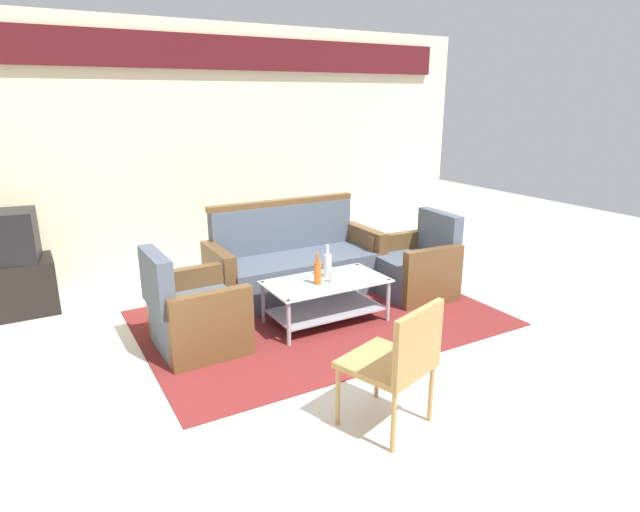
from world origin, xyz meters
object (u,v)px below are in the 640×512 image
(armchair_right, at_px, (416,268))
(bottle_orange, at_px, (318,272))
(cup, at_px, (333,277))
(television, at_px, (0,237))
(tv_stand, at_px, (10,288))
(wicker_chair, at_px, (399,357))
(coffee_table, at_px, (326,295))
(bottle_clear, at_px, (327,265))
(couch, at_px, (295,266))
(armchair_left, at_px, (194,315))

(armchair_right, distance_m, bottle_orange, 1.33)
(cup, xyz_separation_m, television, (-2.54, 1.74, 0.30))
(tv_stand, distance_m, television, 0.50)
(armchair_right, bearing_deg, television, 71.84)
(armchair_right, bearing_deg, wicker_chair, 141.66)
(coffee_table, distance_m, bottle_clear, 0.28)
(armchair_right, height_order, television, television)
(television, bearing_deg, wicker_chair, 129.61)
(coffee_table, distance_m, tv_stand, 3.01)
(bottle_orange, bearing_deg, couch, 76.65)
(couch, relative_size, armchair_left, 2.12)
(armchair_right, relative_size, wicker_chair, 1.01)
(coffee_table, bearing_deg, armchair_right, 8.26)
(couch, xyz_separation_m, tv_stand, (-2.60, 0.87, -0.06))
(bottle_clear, xyz_separation_m, television, (-2.58, 1.57, 0.24))
(couch, distance_m, television, 2.77)
(armchair_left, distance_m, coffee_table, 1.20)
(armchair_left, xyz_separation_m, coffee_table, (1.19, -0.10, -0.02))
(cup, bearing_deg, bottle_orange, 168.55)
(bottle_orange, xyz_separation_m, television, (-2.40, 1.71, 0.24))
(couch, height_order, armchair_right, couch)
(bottle_clear, bearing_deg, coffee_table, -125.90)
(armchair_right, relative_size, coffee_table, 0.77)
(tv_stand, bearing_deg, cup, -34.26)
(armchair_left, bearing_deg, coffee_table, 83.94)
(tv_stand, relative_size, wicker_chair, 0.95)
(couch, relative_size, bottle_clear, 5.97)
(armchair_right, height_order, bottle_clear, armchair_right)
(armchair_left, xyz_separation_m, bottle_orange, (1.09, -0.13, 0.23))
(armchair_left, bearing_deg, television, -141.45)
(cup, height_order, tv_stand, tv_stand)
(armchair_left, distance_m, bottle_orange, 1.12)
(television, bearing_deg, armchair_left, 137.27)
(armchair_left, distance_m, cup, 1.26)
(bottle_clear, bearing_deg, wicker_chair, -106.50)
(tv_stand, bearing_deg, couch, -18.49)
(television, xyz_separation_m, wicker_chair, (2.07, -3.29, -0.27))
(bottle_clear, height_order, cup, bottle_clear)
(armchair_left, xyz_separation_m, wicker_chair, (0.76, -1.72, 0.21))
(coffee_table, relative_size, tv_stand, 1.38)
(armchair_left, distance_m, bottle_clear, 1.29)
(armchair_left, bearing_deg, bottle_orange, 81.63)
(couch, distance_m, tv_stand, 2.74)
(tv_stand, xyz_separation_m, wicker_chair, (2.07, -3.29, 0.23))
(armchair_left, bearing_deg, couch, 117.28)
(armchair_right, relative_size, television, 1.30)
(armchair_right, xyz_separation_m, coffee_table, (-1.19, -0.17, -0.02))
(coffee_table, height_order, bottle_clear, bottle_clear)
(bottle_clear, xyz_separation_m, cup, (-0.03, -0.16, -0.06))
(armchair_left, distance_m, television, 2.10)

